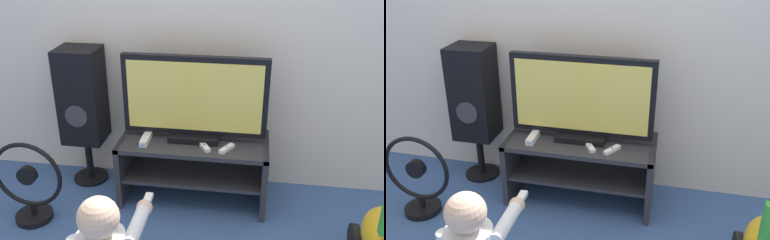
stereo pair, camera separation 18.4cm
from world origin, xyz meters
The scene contains 8 objects.
ground_plane centered at (0.00, 0.00, 0.00)m, with size 16.00×16.00×0.00m, color #38568C.
tv_stand centered at (0.00, 0.22, 0.29)m, with size 0.97×0.44×0.45m.
television centered at (0.00, 0.24, 0.72)m, with size 0.92×0.20×0.56m.
game_console centered at (-0.30, 0.14, 0.46)m, with size 0.05×0.17×0.04m.
remote_primary centered at (0.22, 0.11, 0.46)m, with size 0.10×0.13×0.03m.
remote_secondary centered at (0.08, 0.12, 0.46)m, with size 0.09×0.13×0.03m.
speaker_tower centered at (-0.79, 0.34, 0.64)m, with size 0.28×0.27×1.00m.
floor_fan centered at (-0.98, -0.18, 0.25)m, with size 0.45×0.23×0.55m.
Camera 1 is at (0.36, -2.24, 1.73)m, focal length 40.00 mm.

